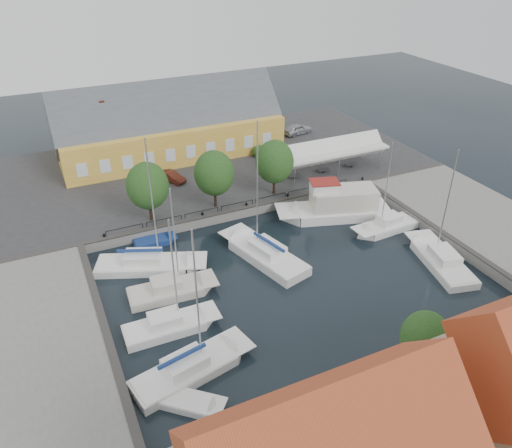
{
  "coord_description": "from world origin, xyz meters",
  "views": [
    {
      "loc": [
        -17.84,
        -32.48,
        26.68
      ],
      "look_at": [
        0.0,
        6.0,
        1.5
      ],
      "focal_mm": 35.0,
      "sensor_mm": 36.0,
      "label": 1
    }
  ],
  "objects_px": {
    "west_boat_a": "(149,266)",
    "launch_nw": "(155,243)",
    "west_boat_c": "(170,327)",
    "car_red": "(172,177)",
    "trawler": "(337,208)",
    "launch_sw": "(190,404)",
    "east_boat_a": "(386,228)",
    "west_boat_d": "(191,370)",
    "tent_canopy": "(332,151)",
    "east_boat_c": "(440,262)",
    "center_sailboat": "(264,255)",
    "warehouse": "(165,129)",
    "car_silver": "(298,129)",
    "west_boat_b": "(171,292)"
  },
  "relations": [
    {
      "from": "center_sailboat",
      "to": "west_boat_b",
      "type": "height_order",
      "value": "center_sailboat"
    },
    {
      "from": "tent_canopy",
      "to": "east_boat_a",
      "type": "distance_m",
      "value": 13.4
    },
    {
      "from": "warehouse",
      "to": "car_red",
      "type": "height_order",
      "value": "warehouse"
    },
    {
      "from": "car_red",
      "to": "launch_sw",
      "type": "bearing_deg",
      "value": -133.31
    },
    {
      "from": "trawler",
      "to": "west_boat_b",
      "type": "bearing_deg",
      "value": -164.81
    },
    {
      "from": "west_boat_a",
      "to": "west_boat_d",
      "type": "height_order",
      "value": "west_boat_a"
    },
    {
      "from": "launch_sw",
      "to": "launch_nw",
      "type": "relative_size",
      "value": 1.05
    },
    {
      "from": "west_boat_a",
      "to": "west_boat_d",
      "type": "xyz_separation_m",
      "value": [
        -0.49,
        -13.52,
        -0.0
      ]
    },
    {
      "from": "east_boat_c",
      "to": "launch_nw",
      "type": "bearing_deg",
      "value": 147.74
    },
    {
      "from": "car_red",
      "to": "west_boat_a",
      "type": "height_order",
      "value": "west_boat_a"
    },
    {
      "from": "west_boat_b",
      "to": "launch_sw",
      "type": "distance_m",
      "value": 11.84
    },
    {
      "from": "east_boat_c",
      "to": "west_boat_a",
      "type": "bearing_deg",
      "value": 156.55
    },
    {
      "from": "west_boat_c",
      "to": "west_boat_d",
      "type": "height_order",
      "value": "west_boat_d"
    },
    {
      "from": "launch_nw",
      "to": "east_boat_c",
      "type": "bearing_deg",
      "value": -32.26
    },
    {
      "from": "tent_canopy",
      "to": "launch_nw",
      "type": "distance_m",
      "value": 24.43
    },
    {
      "from": "west_boat_a",
      "to": "launch_nw",
      "type": "distance_m",
      "value": 4.17
    },
    {
      "from": "trawler",
      "to": "west_boat_a",
      "type": "distance_m",
      "value": 20.86
    },
    {
      "from": "launch_sw",
      "to": "west_boat_c",
      "type": "bearing_deg",
      "value": 83.68
    },
    {
      "from": "tent_canopy",
      "to": "east_boat_c",
      "type": "distance_m",
      "value": 20.22
    },
    {
      "from": "car_silver",
      "to": "east_boat_c",
      "type": "distance_m",
      "value": 33.03
    },
    {
      "from": "west_boat_b",
      "to": "warehouse",
      "type": "bearing_deg",
      "value": 74.27
    },
    {
      "from": "car_red",
      "to": "trawler",
      "type": "xyz_separation_m",
      "value": [
        14.18,
        -13.72,
        -0.58
      ]
    },
    {
      "from": "east_boat_a",
      "to": "east_boat_c",
      "type": "distance_m",
      "value": 7.08
    },
    {
      "from": "center_sailboat",
      "to": "west_boat_d",
      "type": "xyz_separation_m",
      "value": [
        -10.71,
        -10.46,
        -0.09
      ]
    },
    {
      "from": "warehouse",
      "to": "launch_nw",
      "type": "height_order",
      "value": "warehouse"
    },
    {
      "from": "center_sailboat",
      "to": "tent_canopy",
      "type": "bearing_deg",
      "value": 39.56
    },
    {
      "from": "center_sailboat",
      "to": "launch_nw",
      "type": "height_order",
      "value": "center_sailboat"
    },
    {
      "from": "east_boat_a",
      "to": "west_boat_a",
      "type": "distance_m",
      "value": 24.05
    },
    {
      "from": "car_silver",
      "to": "west_boat_d",
      "type": "height_order",
      "value": "west_boat_d"
    },
    {
      "from": "warehouse",
      "to": "launch_nw",
      "type": "relative_size",
      "value": 6.71
    },
    {
      "from": "car_red",
      "to": "west_boat_c",
      "type": "relative_size",
      "value": 0.35
    },
    {
      "from": "west_boat_d",
      "to": "launch_sw",
      "type": "xyz_separation_m",
      "value": [
        -0.91,
        -2.6,
        -0.18
      ]
    },
    {
      "from": "center_sailboat",
      "to": "east_boat_c",
      "type": "height_order",
      "value": "center_sailboat"
    },
    {
      "from": "launch_sw",
      "to": "west_boat_a",
      "type": "bearing_deg",
      "value": 85.03
    },
    {
      "from": "car_silver",
      "to": "trawler",
      "type": "distance_m",
      "value": 22.31
    },
    {
      "from": "east_boat_c",
      "to": "car_silver",
      "type": "bearing_deg",
      "value": 84.61
    },
    {
      "from": "east_boat_a",
      "to": "west_boat_c",
      "type": "distance_m",
      "value": 24.88
    },
    {
      "from": "west_boat_c",
      "to": "launch_nw",
      "type": "height_order",
      "value": "west_boat_c"
    },
    {
      "from": "center_sailboat",
      "to": "east_boat_a",
      "type": "distance_m",
      "value": 13.57
    },
    {
      "from": "east_boat_c",
      "to": "west_boat_d",
      "type": "relative_size",
      "value": 0.96
    },
    {
      "from": "west_boat_d",
      "to": "car_red",
      "type": "bearing_deg",
      "value": 75.81
    },
    {
      "from": "west_boat_b",
      "to": "east_boat_a",
      "type": "bearing_deg",
      "value": 2.12
    },
    {
      "from": "east_boat_a",
      "to": "west_boat_d",
      "type": "height_order",
      "value": "west_boat_d"
    },
    {
      "from": "tent_canopy",
      "to": "west_boat_c",
      "type": "bearing_deg",
      "value": -145.07
    },
    {
      "from": "warehouse",
      "to": "trawler",
      "type": "bearing_deg",
      "value": -60.97
    },
    {
      "from": "car_silver",
      "to": "west_boat_c",
      "type": "bearing_deg",
      "value": 126.92
    },
    {
      "from": "west_boat_c",
      "to": "launch_sw",
      "type": "bearing_deg",
      "value": -96.32
    },
    {
      "from": "tent_canopy",
      "to": "east_boat_a",
      "type": "xyz_separation_m",
      "value": [
        -1.35,
        -12.89,
        -3.42
      ]
    },
    {
      "from": "car_silver",
      "to": "west_boat_c",
      "type": "relative_size",
      "value": 0.43
    },
    {
      "from": "west_boat_d",
      "to": "warehouse",
      "type": "bearing_deg",
      "value": 76.17
    }
  ]
}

